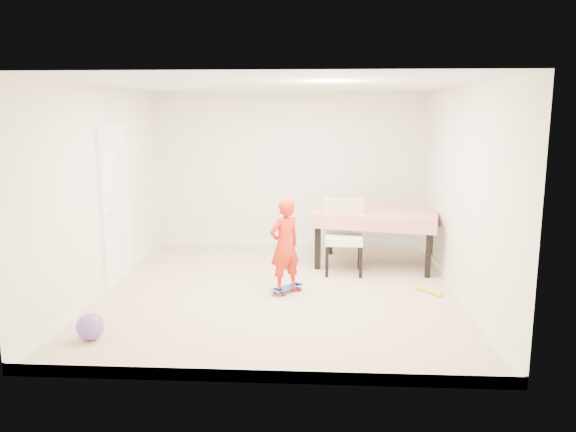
# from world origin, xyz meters

# --- Properties ---
(ground) EXTENTS (5.00, 5.00, 0.00)m
(ground) POSITION_xyz_m (0.00, 0.00, 0.00)
(ground) COLOR #C7AC8A
(ground) RESTS_ON ground
(ceiling) EXTENTS (4.50, 5.00, 0.04)m
(ceiling) POSITION_xyz_m (0.00, 0.00, 2.58)
(ceiling) COLOR silver
(ceiling) RESTS_ON wall_back
(wall_back) EXTENTS (4.50, 0.04, 2.60)m
(wall_back) POSITION_xyz_m (0.00, 2.48, 1.30)
(wall_back) COLOR silver
(wall_back) RESTS_ON ground
(wall_front) EXTENTS (4.50, 0.04, 2.60)m
(wall_front) POSITION_xyz_m (0.00, -2.48, 1.30)
(wall_front) COLOR silver
(wall_front) RESTS_ON ground
(wall_left) EXTENTS (0.04, 5.00, 2.60)m
(wall_left) POSITION_xyz_m (-2.23, 0.00, 1.30)
(wall_left) COLOR silver
(wall_left) RESTS_ON ground
(wall_right) EXTENTS (0.04, 5.00, 2.60)m
(wall_right) POSITION_xyz_m (2.23, 0.00, 1.30)
(wall_right) COLOR silver
(wall_right) RESTS_ON ground
(door) EXTENTS (0.11, 0.94, 2.11)m
(door) POSITION_xyz_m (-2.22, 0.30, 1.02)
(door) COLOR white
(door) RESTS_ON ground
(baseboard_back) EXTENTS (4.50, 0.02, 0.12)m
(baseboard_back) POSITION_xyz_m (0.00, 2.49, 0.06)
(baseboard_back) COLOR white
(baseboard_back) RESTS_ON ground
(baseboard_front) EXTENTS (4.50, 0.02, 0.12)m
(baseboard_front) POSITION_xyz_m (0.00, -2.49, 0.06)
(baseboard_front) COLOR white
(baseboard_front) RESTS_ON ground
(baseboard_left) EXTENTS (0.02, 5.00, 0.12)m
(baseboard_left) POSITION_xyz_m (-2.24, 0.00, 0.06)
(baseboard_left) COLOR white
(baseboard_left) RESTS_ON ground
(baseboard_right) EXTENTS (0.02, 5.00, 0.12)m
(baseboard_right) POSITION_xyz_m (2.24, 0.00, 0.06)
(baseboard_right) COLOR white
(baseboard_right) RESTS_ON ground
(dining_table) EXTENTS (1.97, 1.47, 0.84)m
(dining_table) POSITION_xyz_m (1.35, 1.34, 0.42)
(dining_table) COLOR #B71209
(dining_table) RESTS_ON ground
(dining_chair) EXTENTS (0.59, 0.66, 1.05)m
(dining_chair) POSITION_xyz_m (0.86, 0.89, 0.53)
(dining_chair) COLOR beige
(dining_chair) RESTS_ON ground
(skateboard) EXTENTS (0.49, 0.51, 0.08)m
(skateboard) POSITION_xyz_m (0.10, -0.06, 0.04)
(skateboard) COLOR blue
(skateboard) RESTS_ON ground
(child) EXTENTS (0.51, 0.49, 1.18)m
(child) POSITION_xyz_m (0.07, -0.08, 0.59)
(child) COLOR red
(child) RESTS_ON ground
(balloon) EXTENTS (0.28, 0.28, 0.28)m
(balloon) POSITION_xyz_m (-1.80, -1.68, 0.14)
(balloon) COLOR #734FBE
(balloon) RESTS_ON ground
(foam_toy) EXTENTS (0.29, 0.36, 0.06)m
(foam_toy) POSITION_xyz_m (1.92, 0.02, 0.03)
(foam_toy) COLOR yellow
(foam_toy) RESTS_ON ground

